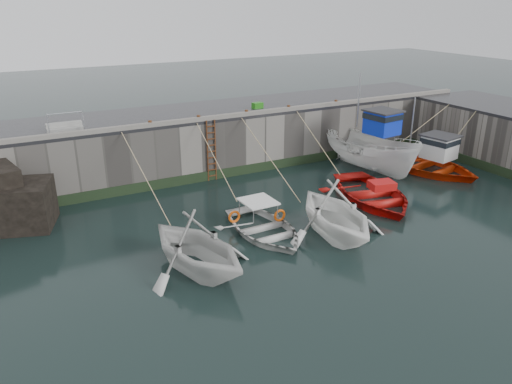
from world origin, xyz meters
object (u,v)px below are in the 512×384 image
ladder (211,151)px  bollard_e (336,102)px  boat_far_orange (428,164)px  fish_crate (257,105)px  bollard_b (199,118)px  boat_near_navy (372,200)px  boat_near_blacktrim (334,235)px  boat_near_blue (264,234)px  bollard_d (289,108)px  boat_far_white (372,151)px  boat_near_white (197,270)px  bollard_a (150,123)px  bollard_c (246,113)px

ladder → bollard_e: bearing=2.4°
boat_far_orange → bollard_e: bearing=112.3°
fish_crate → bollard_b: bearing=-167.9°
boat_near_navy → boat_far_orange: (5.52, 1.90, 0.40)m
boat_near_blacktrim → boat_near_blue: bearing=157.2°
boat_near_navy → bollard_e: bearing=82.4°
boat_far_orange → bollard_d: size_ratio=23.85×
fish_crate → bollard_d: size_ratio=2.04×
ladder → boat_far_white: bearing=-16.5°
fish_crate → bollard_e: 4.63m
ladder → boat_near_white: (-4.16, -8.30, -1.59)m
ladder → boat_near_blacktrim: bearing=-78.0°
bollard_b → bollard_d: (5.30, 0.00, 0.00)m
boat_near_navy → bollard_b: 9.43m
boat_near_blacktrim → bollard_a: bollard_a is taller
boat_far_orange → bollard_a: bearing=150.4°
boat_near_navy → fish_crate: (-1.98, 7.76, 3.32)m
boat_near_navy → bollard_a: (-8.54, 6.45, 3.30)m
boat_near_navy → fish_crate: 8.67m
boat_near_blue → bollard_e: (8.68, 7.20, 3.30)m
boat_near_white → bollard_c: bearing=37.8°
bollard_b → fish_crate: bearing=17.8°
bollard_d → boat_near_white: bearing=-136.1°
boat_far_white → boat_near_blue: bearing=-162.0°
boat_far_orange → bollard_c: size_ratio=23.85×
ladder → fish_crate: 4.28m
boat_near_blacktrim → bollard_e: bearing=61.2°
boat_near_blue → boat_far_orange: (11.74, 2.64, 0.40)m
boat_near_blacktrim → fish_crate: size_ratio=8.59×
fish_crate → bollard_d: fish_crate is taller
boat_near_white → boat_near_blacktrim: size_ratio=0.97×
boat_near_blacktrim → bollard_e: size_ratio=17.53×
boat_near_blue → boat_near_navy: boat_near_navy is taller
ladder → bollard_e: (8.00, 0.34, 1.71)m
boat_far_orange → bollard_b: (-11.56, 4.56, 2.90)m
fish_crate → bollard_e: bearing=-22.0°
boat_near_blacktrim → bollard_e: bollard_e is taller
boat_near_blue → bollard_d: (5.48, 7.20, 3.30)m
bollard_a → bollard_c: same height
boat_near_white → boat_far_orange: boat_far_orange is taller
fish_crate → boat_far_orange: bearing=-43.7°
bollard_b → bollard_e: bearing=0.0°
boat_far_orange → bollard_e: size_ratio=23.85×
boat_near_navy → bollard_d: bearing=109.8°
boat_far_white → bollard_e: boat_far_white is taller
bollard_b → bollard_c: size_ratio=1.00×
boat_near_white → bollard_c: 11.22m
boat_near_navy → bollard_d: 7.29m
boat_near_navy → bollard_e: (2.46, 6.45, 3.30)m
ladder → boat_far_orange: (11.06, -4.22, -1.20)m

